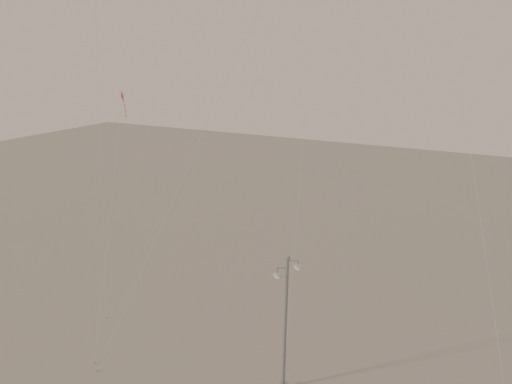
% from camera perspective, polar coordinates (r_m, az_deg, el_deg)
% --- Properties ---
extents(street_lamp, '(1.55, 0.89, 8.09)m').
position_cam_1_polar(street_lamp, '(32.21, 2.99, -12.65)').
color(street_lamp, '#94979C').
rests_on(street_lamp, ground).
extents(kite_1, '(8.47, 11.25, 27.42)m').
position_cam_1_polar(kite_1, '(34.33, -0.71, 15.87)').
color(kite_1, '#322E2A').
rests_on(kite_1, ground).
extents(kite_3, '(3.35, 7.67, 15.86)m').
position_cam_1_polar(kite_3, '(39.05, -13.78, 3.62)').
color(kite_3, maroon).
rests_on(kite_3, ground).
extents(kite_4, '(8.34, 12.44, 26.55)m').
position_cam_1_polar(kite_4, '(34.52, 19.01, 15.52)').
color(kite_4, '#322E2A').
rests_on(kite_4, ground).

